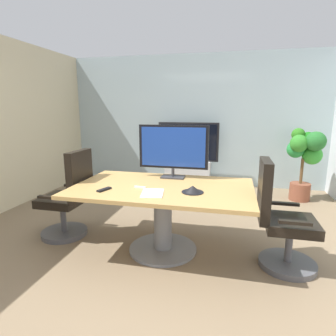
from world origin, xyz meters
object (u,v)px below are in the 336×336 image
(conference_phone, at_px, (193,189))
(remote_control, at_px, (104,189))
(office_chair_left, at_px, (69,201))
(conference_table, at_px, (163,203))
(wall_display_unit, at_px, (188,166))
(potted_plant, at_px, (305,155))
(office_chair_right, at_px, (280,223))
(tv_monitor, at_px, (173,148))

(conference_phone, bearing_deg, remote_control, -171.48)
(remote_control, bearing_deg, office_chair_left, 169.71)
(conference_table, relative_size, wall_display_unit, 1.47)
(potted_plant, xyz_separation_m, remote_control, (-2.46, -2.56, -0.04))
(conference_table, xyz_separation_m, potted_plant, (1.91, 2.26, 0.24))
(office_chair_left, distance_m, potted_plant, 3.83)
(potted_plant, bearing_deg, office_chair_right, -106.74)
(conference_table, height_order, remote_control, remote_control)
(wall_display_unit, height_order, conference_phone, wall_display_unit)
(office_chair_right, bearing_deg, wall_display_unit, 26.68)
(office_chair_left, relative_size, wall_display_unit, 0.83)
(potted_plant, height_order, conference_phone, potted_plant)
(tv_monitor, relative_size, wall_display_unit, 0.64)
(conference_table, xyz_separation_m, wall_display_unit, (-0.15, 2.67, -0.12))
(wall_display_unit, bearing_deg, conference_phone, -79.94)
(conference_table, bearing_deg, wall_display_unit, 93.29)
(conference_table, relative_size, office_chair_left, 1.76)
(office_chair_left, bearing_deg, remote_control, 60.87)
(office_chair_left, height_order, conference_phone, office_chair_left)
(office_chair_right, relative_size, tv_monitor, 1.30)
(potted_plant, relative_size, conference_phone, 5.68)
(wall_display_unit, relative_size, remote_control, 7.71)
(conference_phone, height_order, remote_control, conference_phone)
(remote_control, bearing_deg, wall_display_unit, 101.67)
(office_chair_left, xyz_separation_m, potted_plant, (3.13, 2.18, 0.35))
(office_chair_right, height_order, wall_display_unit, wall_display_unit)
(tv_monitor, bearing_deg, office_chair_left, -165.29)
(tv_monitor, bearing_deg, potted_plant, 44.44)
(office_chair_right, height_order, conference_phone, office_chair_right)
(wall_display_unit, distance_m, potted_plant, 2.14)
(tv_monitor, distance_m, potted_plant, 2.66)
(conference_phone, bearing_deg, wall_display_unit, 100.06)
(wall_display_unit, xyz_separation_m, remote_control, (-0.39, -2.97, 0.32))
(office_chair_right, bearing_deg, tv_monitor, 68.84)
(tv_monitor, height_order, conference_phone, tv_monitor)
(wall_display_unit, height_order, potted_plant, wall_display_unit)
(office_chair_left, bearing_deg, tv_monitor, 105.09)
(office_chair_right, bearing_deg, remote_control, 97.86)
(office_chair_left, height_order, potted_plant, potted_plant)
(office_chair_left, relative_size, remote_control, 6.41)
(conference_table, height_order, wall_display_unit, wall_display_unit)
(conference_table, distance_m, potted_plant, 2.97)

